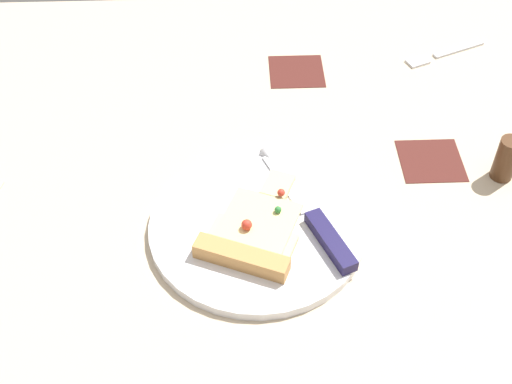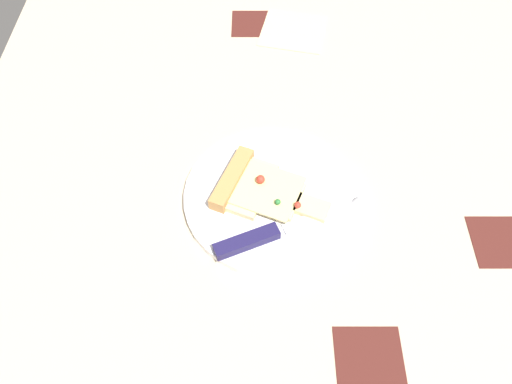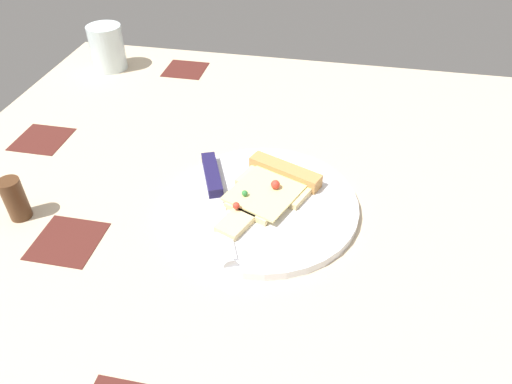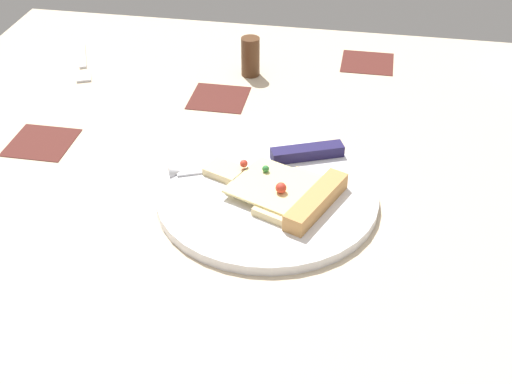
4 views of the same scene
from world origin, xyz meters
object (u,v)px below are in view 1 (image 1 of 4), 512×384
at_px(plate, 261,227).
at_px(fork, 442,53).
at_px(pizza_slice, 254,234).
at_px(knife, 313,217).
at_px(pepper_shaker, 506,159).

distance_m(plate, fork, 0.50).
relative_size(pizza_slice, knife, 0.83).
bearing_deg(plate, pepper_shaker, -75.72).
bearing_deg(plate, pizza_slice, 157.46).
distance_m(knife, fork, 0.46).
distance_m(plate, knife, 0.07).
xyz_separation_m(plate, pizza_slice, (-0.02, 0.01, 0.01)).
distance_m(pizza_slice, knife, 0.08).
distance_m(plate, pepper_shaker, 0.36).
bearing_deg(pizza_slice, pepper_shaker, 40.07).
bearing_deg(pizza_slice, fork, 72.95).
bearing_deg(fork, pepper_shaker, 159.94).
bearing_deg(fork, plate, 116.21).
bearing_deg(knife, fork, 33.08).
distance_m(pizza_slice, fork, 0.53).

